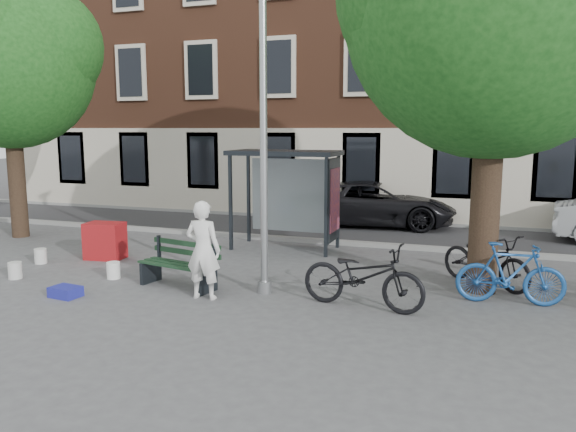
# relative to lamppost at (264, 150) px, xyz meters

# --- Properties ---
(ground) EXTENTS (90.00, 90.00, 0.00)m
(ground) POSITION_rel_lamppost_xyz_m (0.00, 0.00, -2.78)
(ground) COLOR #4C4C4F
(ground) RESTS_ON ground
(road) EXTENTS (40.00, 4.00, 0.01)m
(road) POSITION_rel_lamppost_xyz_m (0.00, 7.00, -2.78)
(road) COLOR #28282B
(road) RESTS_ON ground
(curb_near) EXTENTS (40.00, 0.25, 0.12)m
(curb_near) POSITION_rel_lamppost_xyz_m (0.00, 5.00, -2.72)
(curb_near) COLOR gray
(curb_near) RESTS_ON ground
(curb_far) EXTENTS (40.00, 0.25, 0.12)m
(curb_far) POSITION_rel_lamppost_xyz_m (0.00, 9.00, -2.72)
(curb_far) COLOR gray
(curb_far) RESTS_ON ground
(building_row) EXTENTS (30.00, 8.00, 14.00)m
(building_row) POSITION_rel_lamppost_xyz_m (0.00, 13.00, 4.22)
(building_row) COLOR brown
(building_row) RESTS_ON ground
(lamppost) EXTENTS (0.28, 0.35, 6.11)m
(lamppost) POSITION_rel_lamppost_xyz_m (0.00, 0.00, 0.00)
(lamppost) COLOR #9EA0A3
(lamppost) RESTS_ON ground
(tree_left) EXTENTS (5.18, 4.86, 7.40)m
(tree_left) POSITION_rel_lamppost_xyz_m (-8.99, 2.88, 2.43)
(tree_left) COLOR black
(tree_left) RESTS_ON ground
(bus_shelter) EXTENTS (2.85, 1.45, 2.62)m
(bus_shelter) POSITION_rel_lamppost_xyz_m (-0.61, 4.11, -0.87)
(bus_shelter) COLOR #1E2328
(bus_shelter) RESTS_ON ground
(painter) EXTENTS (0.70, 0.47, 1.87)m
(painter) POSITION_rel_lamppost_xyz_m (-0.96, -0.70, -1.85)
(painter) COLOR white
(painter) RESTS_ON ground
(bench) EXTENTS (1.84, 0.92, 0.91)m
(bench) POSITION_rel_lamppost_xyz_m (-1.78, -0.17, -2.37)
(bench) COLOR #1E2328
(bench) RESTS_ON ground
(bike_a) EXTENTS (2.35, 1.09, 1.19)m
(bike_a) POSITION_rel_lamppost_xyz_m (2.00, -0.29, -2.19)
(bike_a) COLOR black
(bike_a) RESTS_ON ground
(bike_b) EXTENTS (1.95, 0.68, 1.15)m
(bike_b) POSITION_rel_lamppost_xyz_m (4.49, 0.81, -2.21)
(bike_b) COLOR #1A4A90
(bike_b) RESTS_ON ground
(bike_c) EXTENTS (2.11, 1.87, 1.10)m
(bike_c) POSITION_rel_lamppost_xyz_m (4.07, 1.96, -2.23)
(bike_c) COLOR black
(bike_c) RESTS_ON ground
(car_dark) EXTENTS (5.53, 3.07, 1.46)m
(car_dark) POSITION_rel_lamppost_xyz_m (0.57, 8.40, -2.05)
(car_dark) COLOR black
(car_dark) RESTS_ON ground
(red_stand) EXTENTS (0.97, 0.70, 0.90)m
(red_stand) POSITION_rel_lamppost_xyz_m (-4.80, 1.43, -2.33)
(red_stand) COLOR maroon
(red_stand) RESTS_ON ground
(blue_crate) EXTENTS (0.59, 0.46, 0.20)m
(blue_crate) POSITION_rel_lamppost_xyz_m (-3.50, -1.50, -2.68)
(blue_crate) COLOR #202494
(blue_crate) RESTS_ON ground
(bucket_a) EXTENTS (0.34, 0.34, 0.36)m
(bucket_a) POSITION_rel_lamppost_xyz_m (-5.44, -0.78, -2.60)
(bucket_a) COLOR silver
(bucket_a) RESTS_ON ground
(bucket_b) EXTENTS (0.34, 0.34, 0.36)m
(bucket_b) POSITION_rel_lamppost_xyz_m (-5.95, 0.50, -2.60)
(bucket_b) COLOR silver
(bucket_b) RESTS_ON ground
(bucket_c) EXTENTS (0.34, 0.34, 0.36)m
(bucket_c) POSITION_rel_lamppost_xyz_m (-3.46, -0.08, -2.60)
(bucket_c) COLOR white
(bucket_c) RESTS_ON ground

